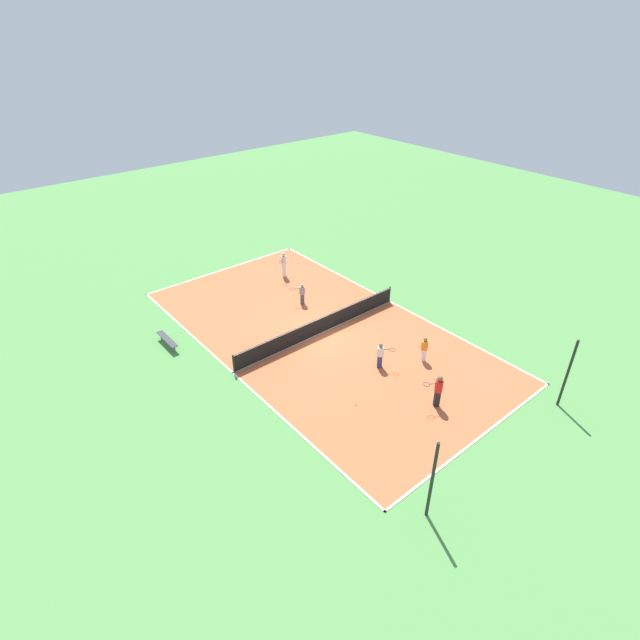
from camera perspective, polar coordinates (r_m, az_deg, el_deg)
ground_plane at (r=28.46m, az=0.00°, el=-1.54°), size 80.00×80.00×0.00m
court_surface at (r=28.45m, az=0.00°, el=-1.52°), size 11.62×21.50×0.02m
tennis_net at (r=28.15m, az=0.00°, el=-0.58°), size 11.42×0.10×1.06m
bench at (r=28.49m, az=-17.07°, el=-2.15°), size 0.36×2.00×0.45m
player_coach_red at (r=23.53m, az=13.37°, el=-7.67°), size 0.97×0.77×1.73m
player_far_white at (r=34.27m, az=-4.17°, el=6.54°), size 0.94×0.84×1.78m
player_center_orange at (r=26.41m, az=11.83°, el=-3.13°), size 0.49×0.49×1.43m
player_near_white at (r=25.57m, az=6.92°, el=-3.87°), size 0.90×0.88×1.44m
player_baseline_gray at (r=30.95m, az=-2.07°, el=3.15°), size 0.95×0.81×1.40m
tennis_ball_far_baseline at (r=29.33m, az=-0.47°, el=-0.30°), size 0.07×0.07×0.07m
tennis_ball_right_alley at (r=23.62m, az=4.10°, el=-9.62°), size 0.07×0.07×0.07m
fence_post_back_left at (r=25.07m, az=26.43°, el=-5.54°), size 0.12×0.12×3.64m
fence_post_back_right at (r=18.55m, az=12.68°, el=-17.49°), size 0.12×0.12×3.64m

